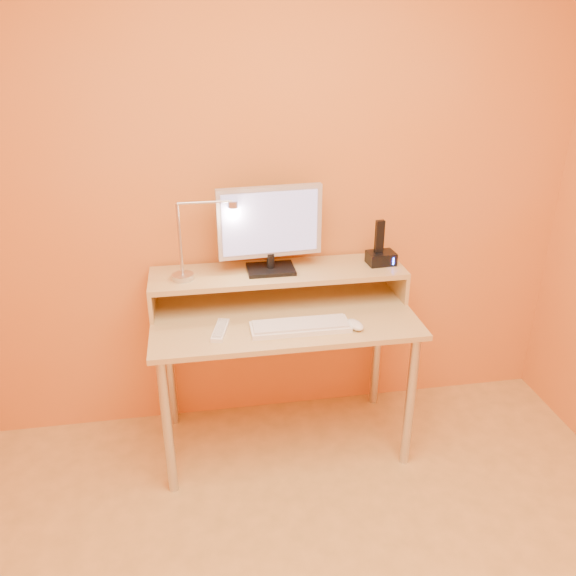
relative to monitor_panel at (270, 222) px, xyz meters
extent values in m
cube|color=orange|center=(0.04, 0.16, 0.13)|extent=(3.00, 0.04, 2.50)
cylinder|color=silver|center=(-0.51, -0.41, -0.77)|extent=(0.04, 0.04, 0.69)
cylinder|color=silver|center=(0.59, -0.41, -0.77)|extent=(0.04, 0.04, 0.69)
cylinder|color=silver|center=(-0.51, 0.09, -0.77)|extent=(0.04, 0.04, 0.69)
cylinder|color=silver|center=(0.59, 0.09, -0.77)|extent=(0.04, 0.04, 0.69)
cube|color=tan|center=(0.04, -0.16, -0.41)|extent=(1.20, 0.60, 0.02)
cube|color=tan|center=(-0.56, -0.01, -0.33)|extent=(0.02, 0.30, 0.14)
cube|color=tan|center=(0.63, -0.01, -0.33)|extent=(0.02, 0.30, 0.14)
cube|color=tan|center=(0.04, -0.01, -0.25)|extent=(1.20, 0.30, 0.02)
cube|color=black|center=(0.00, -0.01, -0.23)|extent=(0.22, 0.16, 0.02)
cylinder|color=black|center=(0.00, -0.01, -0.19)|extent=(0.04, 0.04, 0.07)
cube|color=#B5B5BB|center=(0.00, 0.00, 0.00)|extent=(0.48, 0.07, 0.33)
cube|color=black|center=(0.00, 0.02, 0.00)|extent=(0.43, 0.04, 0.28)
cube|color=#9D9FE8|center=(0.00, -0.02, 0.00)|extent=(0.44, 0.04, 0.28)
cylinder|color=silver|center=(-0.41, -0.04, -0.23)|extent=(0.10, 0.10, 0.02)
cylinder|color=silver|center=(-0.41, -0.04, -0.05)|extent=(0.01, 0.01, 0.33)
cylinder|color=silver|center=(-0.29, -0.04, 0.12)|extent=(0.24, 0.01, 0.01)
cylinder|color=silver|center=(-0.17, -0.04, 0.10)|extent=(0.04, 0.04, 0.03)
cylinder|color=#FFEAC6|center=(-0.17, -0.04, 0.09)|extent=(0.03, 0.03, 0.00)
cube|color=black|center=(0.54, -0.01, -0.21)|extent=(0.14, 0.11, 0.06)
cube|color=black|center=(0.52, -0.01, -0.10)|extent=(0.04, 0.03, 0.16)
cube|color=#2153FF|center=(0.58, -0.06, -0.21)|extent=(0.01, 0.00, 0.04)
cube|color=white|center=(0.09, -0.31, -0.39)|extent=(0.43, 0.14, 0.02)
ellipsoid|color=white|center=(0.32, -0.34, -0.38)|extent=(0.09, 0.12, 0.03)
cube|color=white|center=(-0.26, -0.27, -0.39)|extent=(0.09, 0.20, 0.02)
camera|label=1|loc=(-0.34, -2.48, 0.81)|focal=35.91mm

